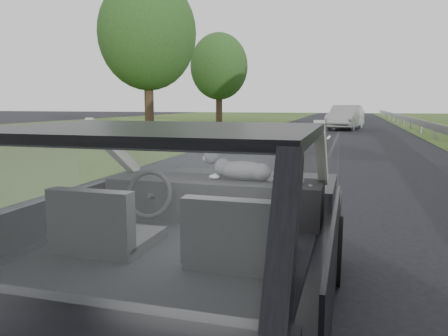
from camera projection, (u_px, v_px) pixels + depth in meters
The scene contains 9 objects.
subject_car at pixel (185, 239), 2.71m from camera, with size 1.80×4.00×1.45m, color black.
dashboard at pixel (215, 199), 3.28m from camera, with size 1.58×0.45×0.30m, color black.
driver_seat at pixel (102, 222), 2.52m from camera, with size 0.50×0.72×0.42m, color black.
passenger_seat at pixel (236, 234), 2.30m from camera, with size 0.50×0.72×0.42m, color black.
steering_wheel at pixel (149, 194), 3.10m from camera, with size 0.36×0.36×0.04m, color black.
cat at pixel (243, 169), 3.20m from camera, with size 0.55×0.17×0.24m, color slate.
other_car at pixel (345, 117), 26.18m from camera, with size 1.73×4.39×1.44m, color silver.
tree_5 at pixel (148, 56), 24.80m from camera, with size 5.53×5.53×8.38m, color #204F19, non-canonical shape.
tree_6 at pixel (219, 80), 33.56m from camera, with size 4.41×4.41×6.68m, color #204F19, non-canonical shape.
Camera 1 is at (0.96, -2.44, 1.56)m, focal length 35.00 mm.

